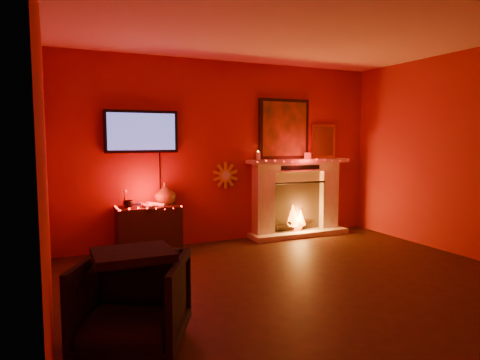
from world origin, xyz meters
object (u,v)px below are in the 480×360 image
at_px(fireplace, 296,190).
at_px(tv, 142,132).
at_px(sunburst_clock, 225,175).
at_px(armchair, 133,303).
at_px(console_table, 150,225).

relative_size(fireplace, tv, 1.76).
bearing_deg(tv, fireplace, -1.50).
xyz_separation_m(tv, sunburst_clock, (1.25, 0.03, -0.65)).
relative_size(tv, armchair, 1.62).
bearing_deg(sunburst_clock, armchair, -123.77).
xyz_separation_m(tv, console_table, (0.05, -0.19, -1.27)).
height_order(tv, sunburst_clock, tv).
bearing_deg(fireplace, sunburst_clock, 175.63).
distance_m(tv, console_table, 1.28).
bearing_deg(console_table, sunburst_clock, 10.13).
bearing_deg(tv, sunburst_clock, 1.24).
height_order(fireplace, console_table, fireplace).
xyz_separation_m(fireplace, tv, (-2.44, 0.06, 0.92)).
relative_size(fireplace, sunburst_clock, 5.45).
distance_m(fireplace, tv, 2.61).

